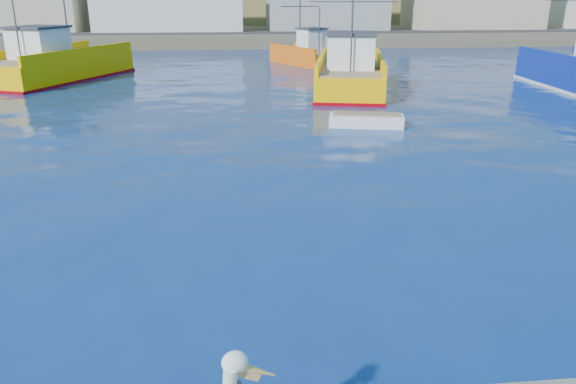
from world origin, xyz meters
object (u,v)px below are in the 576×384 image
Objects in this scene: boat_orange at (306,53)px; trawler_yellow_a at (58,65)px; skiff_mid at (366,121)px; trawler_yellow_b at (350,74)px.

trawler_yellow_a is at bearing -157.92° from boat_orange.
trawler_yellow_a reaches higher than skiff_mid.
boat_orange is at bearing 22.08° from trawler_yellow_a.
trawler_yellow_a is 1.08× the size of trawler_yellow_b.
trawler_yellow_b is 14.73m from boat_orange.
trawler_yellow_a reaches higher than boat_orange.
boat_orange is at bearing 93.59° from trawler_yellow_b.
trawler_yellow_b is 10.75m from skiff_mid.
trawler_yellow_b is at bearing -86.41° from boat_orange.
trawler_yellow_b is (20.28, -6.84, -0.05)m from trawler_yellow_a.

